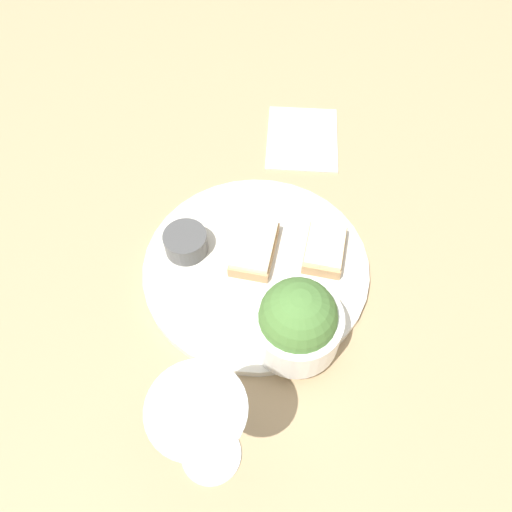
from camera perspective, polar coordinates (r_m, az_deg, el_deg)
name	(u,v)px	position (r m, az deg, el deg)	size (l,w,h in m)	color
ground_plane	(256,270)	(0.69, 0.00, -1.57)	(4.00, 4.00, 0.00)	tan
dinner_plate	(256,267)	(0.68, 0.00, -1.26)	(0.31, 0.31, 0.01)	silver
salad_bowl	(297,322)	(0.59, 4.68, -7.52)	(0.11, 0.11, 0.10)	white
sauce_ramekin	(186,241)	(0.68, -8.05, 1.65)	(0.06, 0.06, 0.03)	#4C4C4C
cheese_toast_near	(254,248)	(0.67, -0.20, 0.94)	(0.10, 0.10, 0.03)	tan
cheese_toast_far	(325,249)	(0.68, 7.86, 0.82)	(0.09, 0.09, 0.03)	tan
wine_glass	(201,424)	(0.48, -6.29, -18.51)	(0.09, 0.09, 0.17)	silver
napkin	(302,138)	(0.85, 5.31, 13.32)	(0.18, 0.17, 0.01)	beige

